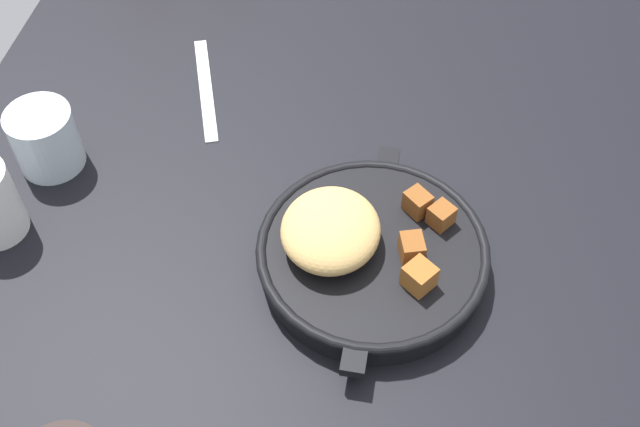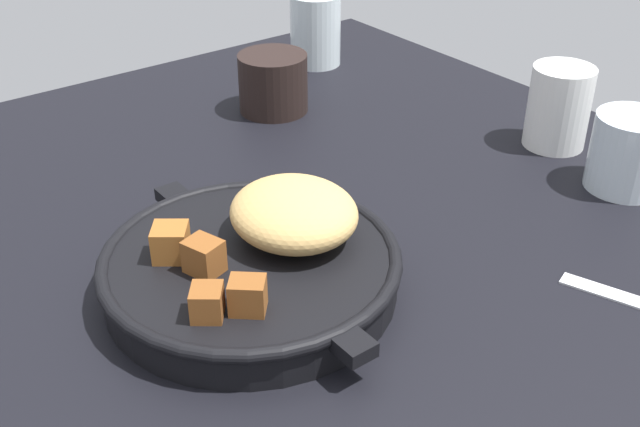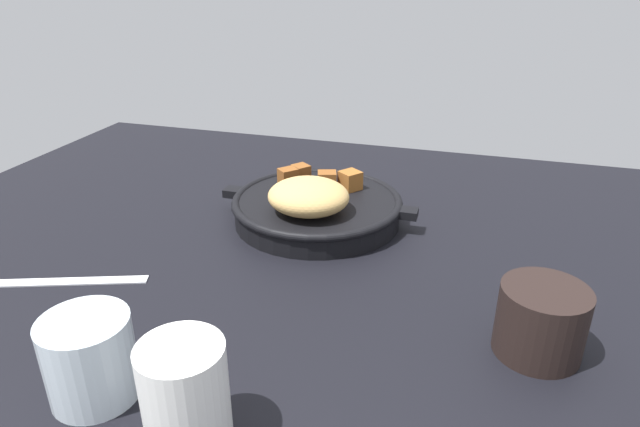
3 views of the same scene
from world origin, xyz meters
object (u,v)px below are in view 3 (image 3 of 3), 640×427
Objects in this scene: coffee_mug_dark at (541,321)px; white_creamer_pitcher at (185,396)px; butter_knife at (66,281)px; water_glass_short at (90,358)px; cast_iron_skillet at (316,205)px.

white_creamer_pitcher reaches higher than coffee_mug_dark.
butter_knife is 21.47cm from water_glass_short.
coffee_mug_dark is at bearing -144.04° from white_creamer_pitcher.
butter_knife is 31.10cm from white_creamer_pitcher.
cast_iron_skillet is at bearing -102.05° from water_glass_short.
white_creamer_pitcher is at bearing 167.86° from water_glass_short.
butter_knife is 2.44× the size of water_glass_short.
water_glass_short is at bearing 77.95° from cast_iron_skillet.
white_creamer_pitcher is 10.74cm from water_glass_short.
cast_iron_skillet is 39.76cm from water_glass_short.
white_creamer_pitcher is at bearing 93.03° from cast_iron_skillet.
water_glass_short is at bearing 24.81° from coffee_mug_dark.
cast_iron_skillet is 3.47× the size of coffee_mug_dark.
water_glass_short is at bearing 116.54° from butter_knife.
coffee_mug_dark is at bearing 163.15° from butter_knife.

